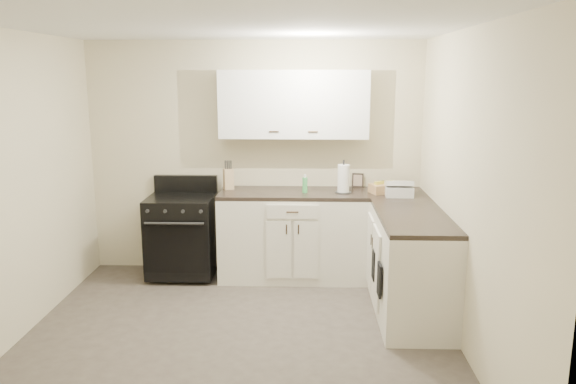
{
  "coord_description": "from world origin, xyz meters",
  "views": [
    {
      "loc": [
        0.55,
        -4.25,
        2.15
      ],
      "look_at": [
        0.39,
        0.85,
        1.07
      ],
      "focal_mm": 35.0,
      "sensor_mm": 36.0,
      "label": 1
    }
  ],
  "objects_px": {
    "stove": "(182,235)",
    "paper_towel": "(343,179)",
    "wicker_basket": "(384,188)",
    "countertop_grill": "(399,191)",
    "knife_block": "(228,179)"
  },
  "relations": [
    {
      "from": "knife_block",
      "to": "paper_towel",
      "type": "bearing_deg",
      "value": -29.02
    },
    {
      "from": "paper_towel",
      "to": "countertop_grill",
      "type": "height_order",
      "value": "paper_towel"
    },
    {
      "from": "knife_block",
      "to": "countertop_grill",
      "type": "relative_size",
      "value": 0.81
    },
    {
      "from": "knife_block",
      "to": "wicker_basket",
      "type": "relative_size",
      "value": 0.79
    },
    {
      "from": "stove",
      "to": "wicker_basket",
      "type": "bearing_deg",
      "value": -0.11
    },
    {
      "from": "wicker_basket",
      "to": "knife_block",
      "type": "bearing_deg",
      "value": 175.14
    },
    {
      "from": "stove",
      "to": "paper_towel",
      "type": "xyz_separation_m",
      "value": [
        1.71,
        -0.01,
        0.63
      ]
    },
    {
      "from": "paper_towel",
      "to": "countertop_grill",
      "type": "xyz_separation_m",
      "value": [
        0.55,
        -0.13,
        -0.1
      ]
    },
    {
      "from": "paper_towel",
      "to": "countertop_grill",
      "type": "distance_m",
      "value": 0.58
    },
    {
      "from": "stove",
      "to": "paper_towel",
      "type": "distance_m",
      "value": 1.82
    },
    {
      "from": "wicker_basket",
      "to": "countertop_grill",
      "type": "distance_m",
      "value": 0.19
    },
    {
      "from": "countertop_grill",
      "to": "paper_towel",
      "type": "bearing_deg",
      "value": 168.82
    },
    {
      "from": "wicker_basket",
      "to": "stove",
      "type": "bearing_deg",
      "value": 179.89
    },
    {
      "from": "stove",
      "to": "wicker_basket",
      "type": "xyz_separation_m",
      "value": [
        2.13,
        -0.0,
        0.53
      ]
    },
    {
      "from": "wicker_basket",
      "to": "countertop_grill",
      "type": "height_order",
      "value": "countertop_grill"
    }
  ]
}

